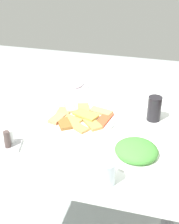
{
  "coord_description": "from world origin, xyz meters",
  "views": [
    {
      "loc": [
        1.32,
        0.33,
        1.52
      ],
      "look_at": [
        0.03,
        -0.03,
        0.77
      ],
      "focal_mm": 50.33,
      "sensor_mm": 36.0,
      "label": 1
    }
  ],
  "objects_px": {
    "condiment_caddy": "(10,142)",
    "soda_can": "(154,109)",
    "drinking_glass": "(106,173)",
    "spoon": "(134,89)",
    "fork": "(128,88)",
    "salad_plate_greens": "(136,151)",
    "pide_platter": "(79,118)",
    "dining_table": "(96,128)",
    "salad_plate_rice": "(72,84)",
    "paper_napkin": "(131,89)"
  },
  "relations": [
    {
      "from": "drinking_glass",
      "to": "fork",
      "type": "relative_size",
      "value": 0.52
    },
    {
      "from": "soda_can",
      "to": "fork",
      "type": "distance_m",
      "value": 0.36
    },
    {
      "from": "salad_plate_greens",
      "to": "paper_napkin",
      "type": "height_order",
      "value": "salad_plate_greens"
    },
    {
      "from": "drinking_glass",
      "to": "spoon",
      "type": "xyz_separation_m",
      "value": [
        -0.81,
        -0.01,
        -0.04
      ]
    },
    {
      "from": "drinking_glass",
      "to": "pide_platter",
      "type": "bearing_deg",
      "value": -150.98
    },
    {
      "from": "drinking_glass",
      "to": "fork",
      "type": "xyz_separation_m",
      "value": [
        -0.81,
        -0.05,
        -0.04
      ]
    },
    {
      "from": "dining_table",
      "to": "condiment_caddy",
      "type": "distance_m",
      "value": 0.47
    },
    {
      "from": "pide_platter",
      "to": "salad_plate_greens",
      "type": "distance_m",
      "value": 0.37
    },
    {
      "from": "paper_napkin",
      "to": "fork",
      "type": "bearing_deg",
      "value": -90.0
    },
    {
      "from": "salad_plate_rice",
      "to": "spoon",
      "type": "height_order",
      "value": "salad_plate_rice"
    },
    {
      "from": "paper_napkin",
      "to": "drinking_glass",
      "type": "bearing_deg",
      "value": 2.24
    },
    {
      "from": "salad_plate_rice",
      "to": "drinking_glass",
      "type": "relative_size",
      "value": 2.18
    },
    {
      "from": "dining_table",
      "to": "salad_plate_rice",
      "type": "bearing_deg",
      "value": -142.49
    },
    {
      "from": "paper_napkin",
      "to": "spoon",
      "type": "relative_size",
      "value": 0.77
    },
    {
      "from": "salad_plate_greens",
      "to": "dining_table",
      "type": "bearing_deg",
      "value": -139.47
    },
    {
      "from": "soda_can",
      "to": "fork",
      "type": "relative_size",
      "value": 0.69
    },
    {
      "from": "dining_table",
      "to": "drinking_glass",
      "type": "bearing_deg",
      "value": 18.28
    },
    {
      "from": "spoon",
      "to": "salad_plate_rice",
      "type": "bearing_deg",
      "value": -71.67
    },
    {
      "from": "salad_plate_rice",
      "to": "paper_napkin",
      "type": "bearing_deg",
      "value": 99.34
    },
    {
      "from": "salad_plate_greens",
      "to": "spoon",
      "type": "bearing_deg",
      "value": -171.01
    },
    {
      "from": "drinking_glass",
      "to": "paper_napkin",
      "type": "distance_m",
      "value": 0.82
    },
    {
      "from": "pide_platter",
      "to": "spoon",
      "type": "xyz_separation_m",
      "value": [
        -0.42,
        0.21,
        -0.01
      ]
    },
    {
      "from": "pide_platter",
      "to": "salad_plate_greens",
      "type": "bearing_deg",
      "value": 55.54
    },
    {
      "from": "dining_table",
      "to": "pide_platter",
      "type": "bearing_deg",
      "value": -42.58
    },
    {
      "from": "fork",
      "to": "salad_plate_rice",
      "type": "bearing_deg",
      "value": -67.24
    },
    {
      "from": "salad_plate_rice",
      "to": "paper_napkin",
      "type": "xyz_separation_m",
      "value": [
        -0.06,
        0.34,
        -0.02
      ]
    },
    {
      "from": "soda_can",
      "to": "fork",
      "type": "xyz_separation_m",
      "value": [
        -0.32,
        -0.17,
        -0.06
      ]
    },
    {
      "from": "dining_table",
      "to": "salad_plate_greens",
      "type": "distance_m",
      "value": 0.38
    },
    {
      "from": "salad_plate_rice",
      "to": "paper_napkin",
      "type": "distance_m",
      "value": 0.35
    },
    {
      "from": "paper_napkin",
      "to": "salad_plate_rice",
      "type": "bearing_deg",
      "value": -80.66
    },
    {
      "from": "condiment_caddy",
      "to": "paper_napkin",
      "type": "bearing_deg",
      "value": 150.01
    },
    {
      "from": "dining_table",
      "to": "drinking_glass",
      "type": "height_order",
      "value": "drinking_glass"
    },
    {
      "from": "dining_table",
      "to": "salad_plate_greens",
      "type": "relative_size",
      "value": 4.72
    },
    {
      "from": "dining_table",
      "to": "salad_plate_greens",
      "type": "height_order",
      "value": "salad_plate_greens"
    },
    {
      "from": "fork",
      "to": "salad_plate_greens",
      "type": "bearing_deg",
      "value": 25.08
    },
    {
      "from": "drinking_glass",
      "to": "salad_plate_greens",
      "type": "bearing_deg",
      "value": 155.36
    },
    {
      "from": "pide_platter",
      "to": "paper_napkin",
      "type": "bearing_deg",
      "value": 155.85
    },
    {
      "from": "dining_table",
      "to": "paper_napkin",
      "type": "height_order",
      "value": "paper_napkin"
    },
    {
      "from": "dining_table",
      "to": "salad_plate_rice",
      "type": "xyz_separation_m",
      "value": [
        -0.29,
        -0.22,
        0.1
      ]
    },
    {
      "from": "pide_platter",
      "to": "dining_table",
      "type": "bearing_deg",
      "value": 137.42
    },
    {
      "from": "soda_can",
      "to": "salad_plate_greens",
      "type": "bearing_deg",
      "value": -7.22
    },
    {
      "from": "dining_table",
      "to": "pide_platter",
      "type": "height_order",
      "value": "pide_platter"
    },
    {
      "from": "spoon",
      "to": "dining_table",
      "type": "bearing_deg",
      "value": -12.54
    },
    {
      "from": "condiment_caddy",
      "to": "soda_can",
      "type": "bearing_deg",
      "value": 124.65
    },
    {
      "from": "drinking_glass",
      "to": "condiment_caddy",
      "type": "height_order",
      "value": "drinking_glass"
    },
    {
      "from": "soda_can",
      "to": "condiment_caddy",
      "type": "height_order",
      "value": "soda_can"
    },
    {
      "from": "fork",
      "to": "spoon",
      "type": "height_order",
      "value": "same"
    },
    {
      "from": "salad_plate_greens",
      "to": "condiment_caddy",
      "type": "height_order",
      "value": "condiment_caddy"
    },
    {
      "from": "salad_plate_rice",
      "to": "fork",
      "type": "bearing_deg",
      "value": 99.84
    },
    {
      "from": "salad_plate_rice",
      "to": "drinking_glass",
      "type": "height_order",
      "value": "drinking_glass"
    }
  ]
}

